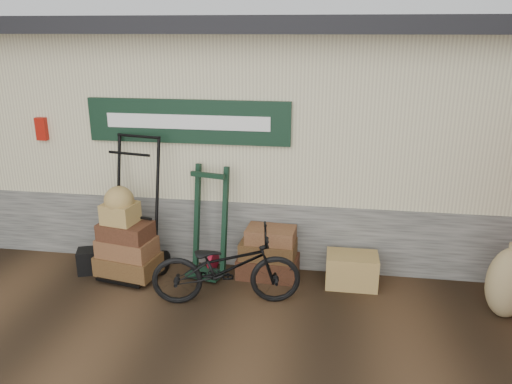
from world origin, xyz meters
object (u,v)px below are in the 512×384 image
porter_trolley (133,206)px  suitcase_stack (268,252)px  green_barrow (209,222)px  black_trunk (90,261)px  bicycle (226,263)px  wicker_hamper (352,270)px

porter_trolley → suitcase_stack: bearing=16.3°
green_barrow → black_trunk: size_ratio=4.53×
suitcase_stack → bicycle: bearing=-118.1°
bicycle → black_trunk: bearing=65.3°
wicker_hamper → bicycle: bicycle is taller
black_trunk → suitcase_stack: bearing=6.4°
wicker_hamper → black_trunk: (-3.38, -0.17, -0.05)m
porter_trolley → bicycle: 1.49m
porter_trolley → wicker_hamper: bearing=12.3°
suitcase_stack → black_trunk: (-2.32, -0.26, -0.18)m
suitcase_stack → wicker_hamper: (1.06, -0.09, -0.13)m
black_trunk → wicker_hamper: bearing=2.8°
porter_trolley → green_barrow: bearing=18.8°
wicker_hamper → suitcase_stack: bearing=175.0°
porter_trolley → suitcase_stack: (1.71, 0.16, -0.58)m
porter_trolley → bicycle: size_ratio=1.06×
wicker_hamper → black_trunk: 3.39m
suitcase_stack → black_trunk: 2.34m
porter_trolley → wicker_hamper: porter_trolley is taller
green_barrow → suitcase_stack: green_barrow is taller
bicycle → wicker_hamper: bearing=-77.3°
green_barrow → wicker_hamper: (1.82, -0.06, -0.51)m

